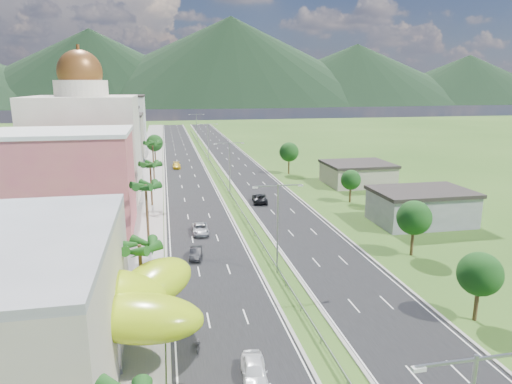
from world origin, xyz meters
TOP-DOWN VIEW (x-y plane):
  - ground at (0.00, 0.00)m, footprint 500.00×500.00m
  - road_left at (-7.50, 90.00)m, footprint 11.00×260.00m
  - road_right at (7.50, 90.00)m, footprint 11.00×260.00m
  - sidewalk_left at (-17.00, 90.00)m, footprint 7.00×260.00m
  - median_guardrail at (0.00, 71.99)m, footprint 0.10×216.06m
  - streetlight_median_b at (0.00, 10.00)m, footprint 6.04×0.25m
  - streetlight_median_c at (0.00, 50.00)m, footprint 6.04×0.25m
  - streetlight_median_d at (0.00, 95.00)m, footprint 6.04×0.25m
  - streetlight_median_e at (0.00, 140.00)m, footprint 6.04×0.25m
  - lime_canopy at (-20.00, -4.00)m, footprint 18.00×15.00m
  - pink_shophouse at (-28.00, 32.00)m, footprint 20.00×15.00m
  - domed_building at (-28.00, 55.00)m, footprint 20.00×20.00m
  - midrise_grey at (-27.00, 80.00)m, footprint 16.00×15.00m
  - midrise_beige at (-27.00, 102.00)m, footprint 16.00×15.00m
  - midrise_white at (-27.00, 125.00)m, footprint 16.00×15.00m
  - shed_near at (28.00, 25.00)m, footprint 15.00×10.00m
  - shed_far at (30.00, 55.00)m, footprint 14.00×12.00m
  - palm_tree_b at (-15.50, 2.00)m, footprint 3.60×3.60m
  - palm_tree_c at (-15.50, 22.00)m, footprint 3.60×3.60m
  - palm_tree_d at (-15.50, 45.00)m, footprint 3.60×3.60m
  - palm_tree_e at (-15.50, 70.00)m, footprint 3.60×3.60m
  - leafy_tree_lfar at (-15.50, 95.00)m, footprint 4.90×4.90m
  - leafy_tree_ra at (16.00, -5.00)m, footprint 4.20×4.20m
  - leafy_tree_rb at (19.00, 12.00)m, footprint 4.55×4.55m
  - leafy_tree_rc at (22.00, 40.00)m, footprint 3.85×3.85m
  - leafy_tree_rd at (18.00, 70.00)m, footprint 4.90×4.90m
  - mountain_ridge at (60.00, 450.00)m, footprint 860.00×140.00m
  - car_white_near_left at (-6.77, -9.86)m, footprint 2.38×4.94m
  - car_dark_left at (-9.36, 16.57)m, footprint 2.05×4.31m
  - car_silver_mid_left at (-7.97, 26.56)m, footprint 2.48×5.30m
  - car_yellow_far_left at (-9.77, 83.21)m, footprint 2.12×5.13m
  - car_dark_far_right at (4.80, 43.22)m, footprint 3.35×6.12m
  - motorcycle at (-10.69, -4.85)m, footprint 0.81×1.93m

SIDE VIEW (x-z plane):
  - ground at x=0.00m, z-range 0.00..0.00m
  - mountain_ridge at x=60.00m, z-range -45.00..45.00m
  - road_left at x=-7.50m, z-range 0.00..0.04m
  - road_right at x=7.50m, z-range 0.00..0.04m
  - sidewalk_left at x=-17.00m, z-range 0.00..0.12m
  - median_guardrail at x=0.00m, z-range 0.24..1.00m
  - motorcycle at x=-10.69m, z-range 0.04..1.24m
  - car_dark_left at x=-9.36m, z-range 0.04..1.40m
  - car_silver_mid_left at x=-7.97m, z-range 0.04..1.51m
  - car_yellow_far_left at x=-9.77m, z-range 0.04..1.52m
  - car_dark_far_right at x=4.80m, z-range 0.04..1.66m
  - car_white_near_left at x=-6.77m, z-range 0.04..1.67m
  - shed_far at x=30.00m, z-range 0.00..4.40m
  - shed_near at x=28.00m, z-range 0.00..5.00m
  - leafy_tree_rc at x=22.00m, z-range 1.21..7.54m
  - leafy_tree_ra at x=16.00m, z-range 1.33..8.23m
  - lime_canopy at x=-20.00m, z-range 1.29..8.69m
  - leafy_tree_rb at x=19.00m, z-range 1.44..8.92m
  - leafy_tree_lfar at x=-15.50m, z-range 1.55..9.60m
  - leafy_tree_rd at x=18.00m, z-range 1.55..9.60m
  - midrise_beige at x=-27.00m, z-range 0.00..13.00m
  - streetlight_median_b at x=0.00m, z-range 1.25..12.25m
  - streetlight_median_c at x=0.00m, z-range 1.25..12.25m
  - streetlight_median_d at x=0.00m, z-range 1.25..12.25m
  - streetlight_median_e at x=0.00m, z-range 1.25..12.25m
  - palm_tree_b at x=-15.50m, z-range 3.01..11.11m
  - pink_shophouse at x=-28.00m, z-range 0.00..15.00m
  - palm_tree_d at x=-15.50m, z-range 3.24..11.84m
  - midrise_grey at x=-27.00m, z-range 0.00..16.00m
  - palm_tree_e at x=-15.50m, z-range 3.61..13.01m
  - palm_tree_c at x=-15.50m, z-range 3.70..13.30m
  - midrise_white at x=-27.00m, z-range 0.00..18.00m
  - domed_building at x=-28.00m, z-range -3.00..25.70m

